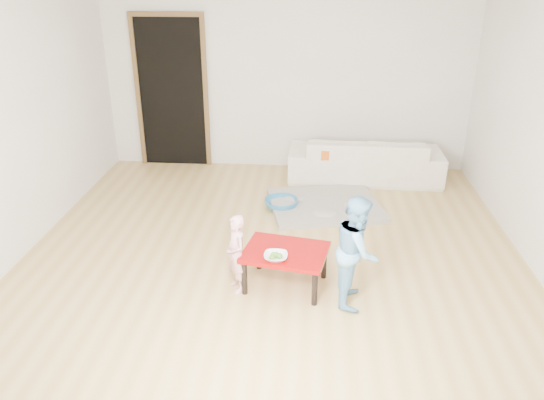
# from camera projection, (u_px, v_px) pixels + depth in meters

# --- Properties ---
(floor) EXTENTS (5.00, 5.00, 0.01)m
(floor) POSITION_uv_depth(u_px,v_px,m) (273.00, 250.00, 5.45)
(floor) COLOR tan
(floor) RESTS_ON ground
(back_wall) EXTENTS (5.00, 0.02, 2.60)m
(back_wall) POSITION_uv_depth(u_px,v_px,m) (287.00, 75.00, 7.19)
(back_wall) COLOR beige
(back_wall) RESTS_ON floor
(left_wall) EXTENTS (0.02, 5.00, 2.60)m
(left_wall) POSITION_uv_depth(u_px,v_px,m) (14.00, 122.00, 5.09)
(left_wall) COLOR beige
(left_wall) RESTS_ON floor
(doorway) EXTENTS (1.02, 0.08, 2.11)m
(doorway) POSITION_uv_depth(u_px,v_px,m) (172.00, 94.00, 7.39)
(doorway) COLOR brown
(doorway) RESTS_ON back_wall
(sofa) EXTENTS (2.04, 0.83, 0.59)m
(sofa) POSITION_uv_depth(u_px,v_px,m) (365.00, 158.00, 7.12)
(sofa) COLOR white
(sofa) RESTS_ON floor
(cushion) EXTENTS (0.51, 0.46, 0.13)m
(cushion) POSITION_uv_depth(u_px,v_px,m) (338.00, 150.00, 6.93)
(cushion) COLOR orange
(cushion) RESTS_ON sofa
(red_table) EXTENTS (0.82, 0.68, 0.36)m
(red_table) POSITION_uv_depth(u_px,v_px,m) (285.00, 268.00, 4.78)
(red_table) COLOR #870707
(red_table) RESTS_ON floor
(bowl) EXTENTS (0.20, 0.20, 0.05)m
(bowl) POSITION_uv_depth(u_px,v_px,m) (276.00, 257.00, 4.55)
(bowl) COLOR white
(bowl) RESTS_ON red_table
(broccoli) EXTENTS (0.12, 0.12, 0.06)m
(broccoli) POSITION_uv_depth(u_px,v_px,m) (276.00, 256.00, 4.55)
(broccoli) COLOR #2D5919
(broccoli) RESTS_ON red_table
(child_pink) EXTENTS (0.28, 0.32, 0.73)m
(child_pink) POSITION_uv_depth(u_px,v_px,m) (236.00, 254.00, 4.65)
(child_pink) COLOR #D7626F
(child_pink) RESTS_ON floor
(child_blue) EXTENTS (0.42, 0.52, 0.98)m
(child_blue) POSITION_uv_depth(u_px,v_px,m) (357.00, 250.00, 4.45)
(child_blue) COLOR #60B1E0
(child_blue) RESTS_ON floor
(basin) EXTENTS (0.40, 0.40, 0.13)m
(basin) POSITION_uv_depth(u_px,v_px,m) (281.00, 204.00, 6.33)
(basin) COLOR teal
(basin) RESTS_ON floor
(blanket) EXTENTS (1.47, 1.31, 0.06)m
(blanket) POSITION_uv_depth(u_px,v_px,m) (325.00, 205.00, 6.37)
(blanket) COLOR gray
(blanket) RESTS_ON floor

